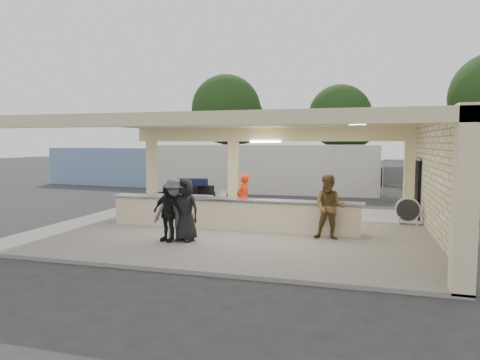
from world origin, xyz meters
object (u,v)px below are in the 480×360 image
(passenger_d, at_px, (185,210))
(car_white_a, at_px, (466,182))
(passenger_a, at_px, (329,207))
(baggage_counter, at_px, (231,214))
(car_dark, at_px, (400,177))
(drum_fan, at_px, (408,210))
(passenger_b, at_px, (167,212))
(luggage_cart, at_px, (187,196))
(baggage_handler, at_px, (243,199))
(container_blue, at_px, (118,166))
(container_white, at_px, (265,169))
(passenger_c, at_px, (174,210))

(passenger_d, xyz_separation_m, car_white_a, (10.37, 15.44, -0.34))
(passenger_a, bearing_deg, baggage_counter, 170.71)
(car_white_a, xyz_separation_m, car_dark, (-3.28, 2.79, 0.00))
(baggage_counter, height_order, passenger_a, passenger_a)
(drum_fan, bearing_deg, passenger_b, -143.20)
(luggage_cart, bearing_deg, baggage_counter, -37.77)
(passenger_b, bearing_deg, baggage_counter, 73.10)
(drum_fan, xyz_separation_m, passenger_a, (-2.38, -3.07, 0.44))
(luggage_cart, relative_size, baggage_handler, 1.43)
(passenger_d, relative_size, container_blue, 0.18)
(passenger_b, xyz_separation_m, car_dark, (7.55, 18.39, -0.26))
(car_dark, distance_m, container_white, 9.36)
(drum_fan, xyz_separation_m, passenger_d, (-6.24, -4.35, 0.39))
(car_dark, bearing_deg, luggage_cart, -174.07)
(passenger_d, bearing_deg, luggage_cart, 121.33)
(luggage_cart, xyz_separation_m, car_dark, (8.58, 14.56, -0.22))
(car_white_a, relative_size, container_white, 0.36)
(passenger_b, distance_m, passenger_c, 0.21)
(luggage_cart, bearing_deg, passenger_b, -74.97)
(passenger_d, bearing_deg, car_white_a, 65.29)
(container_white, xyz_separation_m, container_blue, (-10.56, 1.63, -0.11))
(car_white_a, bearing_deg, luggage_cart, 148.14)
(car_dark, height_order, container_white, container_white)
(container_white, bearing_deg, car_dark, 32.49)
(baggage_counter, distance_m, passenger_b, 2.44)
(luggage_cart, distance_m, car_dark, 16.90)
(baggage_counter, distance_m, passenger_d, 2.11)
(passenger_c, bearing_deg, baggage_counter, 25.20)
(luggage_cart, distance_m, passenger_b, 3.97)
(drum_fan, bearing_deg, baggage_handler, -161.85)
(container_blue, bearing_deg, baggage_counter, -42.01)
(container_blue, bearing_deg, drum_fan, -25.77)
(passenger_c, distance_m, container_white, 13.12)
(passenger_c, height_order, passenger_d, same)
(baggage_handler, relative_size, passenger_a, 0.92)
(baggage_handler, relative_size, passenger_d, 0.97)
(luggage_cart, distance_m, car_white_a, 16.72)
(luggage_cart, bearing_deg, drum_fan, 5.05)
(luggage_cart, height_order, drum_fan, luggage_cart)
(baggage_counter, relative_size, car_white_a, 1.83)
(passenger_c, xyz_separation_m, passenger_d, (0.28, 0.11, 0.00))
(passenger_b, bearing_deg, luggage_cart, 118.05)
(luggage_cart, height_order, car_white_a, luggage_cart)
(passenger_b, distance_m, passenger_d, 0.50)
(luggage_cart, distance_m, container_blue, 14.65)
(passenger_d, distance_m, container_white, 13.03)
(luggage_cart, xyz_separation_m, container_white, (0.85, 9.34, 0.49))
(baggage_counter, xyz_separation_m, luggage_cart, (-2.24, 1.73, 0.28))
(passenger_a, xyz_separation_m, container_white, (-4.51, 11.72, 0.34))
(passenger_a, bearing_deg, baggage_handler, 154.09)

